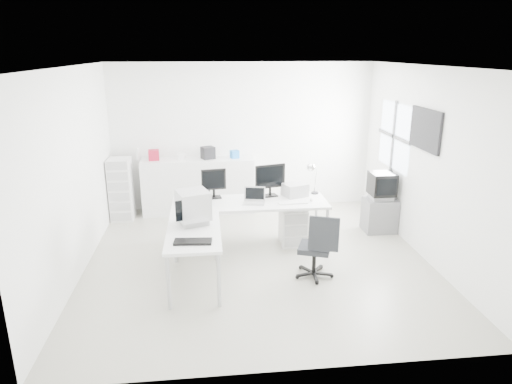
{
  "coord_description": "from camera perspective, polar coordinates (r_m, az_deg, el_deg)",
  "views": [
    {
      "loc": [
        -0.71,
        -6.18,
        3.01
      ],
      "look_at": [
        0.0,
        0.2,
        1.0
      ],
      "focal_mm": 32.0,
      "sensor_mm": 36.0,
      "label": 1
    }
  ],
  "objects": [
    {
      "name": "clutter_box_a",
      "position": [
        8.68,
        -12.66,
        4.53
      ],
      "size": [
        0.21,
        0.19,
        0.19
      ],
      "primitive_type": "cube",
      "rotation": [
        0.0,
        0.0,
        0.09
      ],
      "color": "maroon",
      "rests_on": "sideboard"
    },
    {
      "name": "lcd_monitor_large",
      "position": [
        7.29,
        1.78,
        1.46
      ],
      "size": [
        0.54,
        0.32,
        0.52
      ],
      "primitive_type": null,
      "rotation": [
        0.0,
        0.0,
        0.26
      ],
      "color": "black",
      "rests_on": "main_desk"
    },
    {
      "name": "crt_monitor",
      "position": [
        6.18,
        -7.86,
        -1.73
      ],
      "size": [
        0.56,
        0.56,
        0.51
      ],
      "primitive_type": null,
      "rotation": [
        0.0,
        0.0,
        0.32
      ],
      "color": "#B7B7BA",
      "rests_on": "side_desk"
    },
    {
      "name": "clutter_box_d",
      "position": [
        8.65,
        -2.7,
        4.75
      ],
      "size": [
        0.18,
        0.17,
        0.15
      ],
      "primitive_type": "cube",
      "rotation": [
        0.0,
        0.0,
        0.33
      ],
      "color": "blue",
      "rests_on": "sideboard"
    },
    {
      "name": "crt_tv",
      "position": [
        7.99,
        15.45,
        0.69
      ],
      "size": [
        0.5,
        0.48,
        0.45
      ],
      "primitive_type": null,
      "color": "black",
      "rests_on": "tv_cabinet"
    },
    {
      "name": "left_wall",
      "position": [
        6.63,
        -21.8,
        2.07
      ],
      "size": [
        0.02,
        5.0,
        2.8
      ],
      "primitive_type": "cube",
      "color": "white",
      "rests_on": "floor"
    },
    {
      "name": "floor",
      "position": [
        6.91,
        0.19,
        -8.43
      ],
      "size": [
        5.0,
        5.0,
        0.01
      ],
      "primitive_type": "cube",
      "color": "silver",
      "rests_on": "ground"
    },
    {
      "name": "right_wall",
      "position": [
        7.15,
        20.56,
        3.25
      ],
      "size": [
        0.02,
        5.0,
        2.8
      ],
      "primitive_type": "cube",
      "color": "white",
      "rests_on": "floor"
    },
    {
      "name": "clutter_box_b",
      "position": [
        8.65,
        -9.34,
        4.43
      ],
      "size": [
        0.12,
        0.1,
        0.12
      ],
      "primitive_type": "cube",
      "rotation": [
        0.0,
        0.0,
        -0.02
      ],
      "color": "silver",
      "rests_on": "sideboard"
    },
    {
      "name": "side_desk",
      "position": [
        6.18,
        -7.67,
        -8.01
      ],
      "size": [
        0.7,
        1.4,
        0.75
      ],
      "primitive_type": null,
      "color": "silver",
      "rests_on": "floor"
    },
    {
      "name": "clutter_box_c",
      "position": [
        8.62,
        -6.03,
        4.9
      ],
      "size": [
        0.29,
        0.28,
        0.23
      ],
      "primitive_type": "cube",
      "rotation": [
        0.0,
        0.0,
        0.4
      ],
      "color": "black",
      "rests_on": "sideboard"
    },
    {
      "name": "inkjet_printer",
      "position": [
        7.13,
        -7.65,
        -0.58
      ],
      "size": [
        0.47,
        0.38,
        0.16
      ],
      "primitive_type": "cube",
      "rotation": [
        0.0,
        0.0,
        -0.08
      ],
      "color": "black",
      "rests_on": "main_desk"
    },
    {
      "name": "back_wall",
      "position": [
        8.86,
        -1.66,
        6.89
      ],
      "size": [
        5.0,
        0.02,
        2.8
      ],
      "primitive_type": "cube",
      "color": "white",
      "rests_on": "floor"
    },
    {
      "name": "sideboard",
      "position": [
        8.78,
        -7.2,
        0.79
      ],
      "size": [
        2.1,
        0.52,
        1.05
      ],
      "primitive_type": "cube",
      "color": "silver",
      "rests_on": "floor"
    },
    {
      "name": "desk_lamp",
      "position": [
        7.48,
        7.43,
        1.78
      ],
      "size": [
        0.18,
        0.18,
        0.54
      ],
      "primitive_type": null,
      "rotation": [
        0.0,
        0.0,
        -0.02
      ],
      "color": "silver",
      "rests_on": "main_desk"
    },
    {
      "name": "office_chair",
      "position": [
        6.3,
        7.35,
        -6.56
      ],
      "size": [
        0.7,
        0.7,
        0.94
      ],
      "primitive_type": null,
      "rotation": [
        0.0,
        0.0,
        -0.36
      ],
      "color": "#282A2D",
      "rests_on": "floor"
    },
    {
      "name": "lcd_monitor_small",
      "position": [
        7.23,
        -5.31,
        1.11
      ],
      "size": [
        0.42,
        0.27,
        0.49
      ],
      "primitive_type": null,
      "rotation": [
        0.0,
        0.0,
        0.14
      ],
      "color": "black",
      "rests_on": "main_desk"
    },
    {
      "name": "wall_picture",
      "position": [
        7.13,
        20.41,
        7.34
      ],
      "size": [
        0.04,
        0.9,
        0.6
      ],
      "primitive_type": null,
      "color": "black",
      "rests_on": "right_wall"
    },
    {
      "name": "white_mouse",
      "position": [
        7.14,
        6.93,
        -0.97
      ],
      "size": [
        0.06,
        0.06,
        0.06
      ],
      "primitive_type": "sphere",
      "color": "silver",
      "rests_on": "main_desk"
    },
    {
      "name": "window",
      "position": [
        8.16,
        16.88,
        6.69
      ],
      "size": [
        0.02,
        1.2,
        1.1
      ],
      "primitive_type": null,
      "color": "white",
      "rests_on": "right_wall"
    },
    {
      "name": "black_keyboard",
      "position": [
        5.66,
        -7.9,
        -6.16
      ],
      "size": [
        0.48,
        0.22,
        0.03
      ],
      "primitive_type": "cube",
      "rotation": [
        0.0,
        0.0,
        -0.08
      ],
      "color": "black",
      "rests_on": "side_desk"
    },
    {
      "name": "clutter_bottle",
      "position": [
        8.75,
        -14.59,
        4.6
      ],
      "size": [
        0.07,
        0.07,
        0.22
      ],
      "primitive_type": "cylinder",
      "color": "silver",
      "rests_on": "sideboard"
    },
    {
      "name": "filing_cabinet",
      "position": [
        8.7,
        -16.48,
        0.32
      ],
      "size": [
        0.4,
        0.47,
        1.13
      ],
      "primitive_type": "cube",
      "color": "silver",
      "rests_on": "floor"
    },
    {
      "name": "white_keyboard",
      "position": [
        7.04,
        4.64,
        -1.33
      ],
      "size": [
        0.46,
        0.17,
        0.02
      ],
      "primitive_type": "cube",
      "rotation": [
        0.0,
        0.0,
        0.07
      ],
      "color": "silver",
      "rests_on": "main_desk"
    },
    {
      "name": "tv_cabinet",
      "position": [
        8.14,
        15.17,
        -2.78
      ],
      "size": [
        0.53,
        0.43,
        0.58
      ],
      "primitive_type": "cube",
      "color": "slate",
      "rests_on": "floor"
    },
    {
      "name": "laptop",
      "position": [
        6.97,
        -0.27,
        -0.62
      ],
      "size": [
        0.38,
        0.39,
        0.21
      ],
      "primitive_type": null,
      "rotation": [
        0.0,
        0.0,
        -0.21
      ],
      "color": "#B7B7BA",
      "rests_on": "main_desk"
    },
    {
      "name": "main_desk",
      "position": [
        7.22,
        -0.75,
        -4.03
      ],
      "size": [
        2.4,
        0.8,
        0.75
      ],
      "primitive_type": null,
      "color": "silver",
      "rests_on": "floor"
    },
    {
      "name": "ceiling",
      "position": [
        6.23,
        0.21,
        15.45
      ],
      "size": [
        5.0,
        5.0,
        0.01
      ],
      "primitive_type": "cube",
      "color": "white",
      "rests_on": "back_wall"
    },
    {
      "name": "drawer_pedestal",
      "position": [
        7.39,
        4.64,
        -4.2
      ],
      "size": [
        0.4,
        0.5,
        0.6
      ],
      "primitive_type": "cube",
      "color": "silver",
      "rests_on": "floor"
    },
    {
      "name": "laser_printer",
      "position": [
        7.37,
        4.88,
        0.3
      ],
      "size": [
        0.44,
        0.41,
        0.2
      ],
      "primitive_type": "cube",
      "rotation": [
        0.0,
        0.0,
        0.35
      ],
      "color": "#A7A7A7",
      "rests_on": "main_desk"
    }
  ]
}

